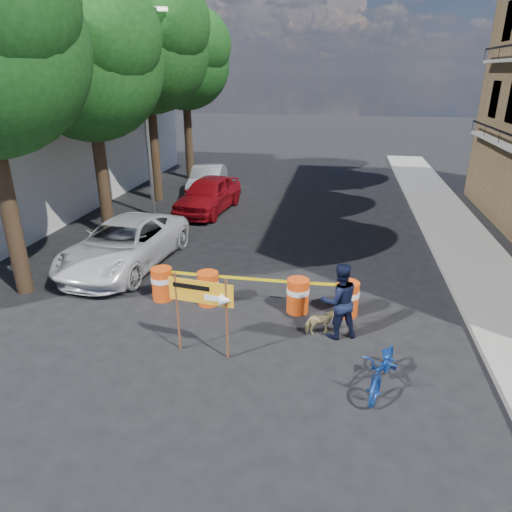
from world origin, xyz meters
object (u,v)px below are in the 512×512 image
at_px(barrel_mid_left, 208,288).
at_px(bicycle, 386,349).
at_px(detour_sign, 209,299).
at_px(barrel_far_right, 347,298).
at_px(barrel_mid_right, 298,295).
at_px(sedan_red, 208,194).
at_px(barrel_far_left, 162,283).
at_px(pedestrian, 339,301).
at_px(suv_white, 124,244).
at_px(dog, 321,323).
at_px(sedan_silver, 208,180).

xyz_separation_m(barrel_mid_left, bicycle, (4.28, -2.77, 0.41)).
bearing_deg(bicycle, detour_sign, -170.20).
bearing_deg(barrel_far_right, barrel_mid_right, -177.02).
xyz_separation_m(barrel_mid_left, sedan_red, (-2.37, 8.38, 0.30)).
bearing_deg(barrel_far_right, barrel_far_left, -179.78).
distance_m(bicycle, sedan_red, 12.99).
xyz_separation_m(pedestrian, suv_white, (-6.68, 3.01, -0.18)).
xyz_separation_m(bicycle, dog, (-1.28, 1.77, -0.58)).
bearing_deg(barrel_mid_left, pedestrian, -16.41).
xyz_separation_m(barrel_far_left, barrel_mid_left, (1.29, -0.05, 0.00)).
height_order(dog, suv_white, suv_white).
relative_size(barrel_mid_right, sedan_red, 0.20).
relative_size(barrel_mid_left, sedan_silver, 0.21).
bearing_deg(barrel_far_left, barrel_mid_left, -2.01).
relative_size(bicycle, suv_white, 0.33).
distance_m(pedestrian, bicycle, 1.98).
distance_m(barrel_mid_left, detour_sign, 2.56).
bearing_deg(sedan_red, sedan_silver, 113.33).
xyz_separation_m(barrel_mid_right, sedan_silver, (-5.66, 11.49, 0.22)).
bearing_deg(detour_sign, sedan_silver, 113.37).
xyz_separation_m(detour_sign, pedestrian, (2.68, 1.29, -0.45)).
relative_size(barrel_mid_right, bicycle, 0.51).
distance_m(barrel_mid_left, sedan_silver, 11.95).
bearing_deg(bicycle, dog, 143.22).
height_order(pedestrian, sedan_silver, pedestrian).
distance_m(barrel_mid_left, suv_white, 3.87).
relative_size(barrel_far_right, sedan_silver, 0.21).
bearing_deg(barrel_far_left, bicycle, -26.78).
height_order(barrel_far_left, suv_white, suv_white).
xyz_separation_m(barrel_far_left, sedan_silver, (-2.00, 11.44, 0.22)).
height_order(barrel_far_left, bicycle, bicycle).
bearing_deg(detour_sign, barrel_mid_right, 61.35).
relative_size(detour_sign, sedan_silver, 0.44).
bearing_deg(barrel_mid_left, sedan_red, 105.77).
distance_m(pedestrian, dog, 0.72).
bearing_deg(barrel_far_right, barrel_mid_left, -178.98).
bearing_deg(detour_sign, barrel_far_right, 46.27).
bearing_deg(barrel_far_left, pedestrian, -12.57).
bearing_deg(suv_white, detour_sign, -42.34).
distance_m(barrel_far_right, detour_sign, 3.84).
bearing_deg(barrel_mid_right, barrel_far_left, 179.28).
relative_size(barrel_mid_left, barrel_far_right, 1.00).
bearing_deg(pedestrian, suv_white, -46.28).
xyz_separation_m(barrel_far_right, suv_white, (-6.90, 1.95, 0.26)).
bearing_deg(detour_sign, bicycle, -0.47).
bearing_deg(bicycle, pedestrian, 134.18).
height_order(barrel_far_left, barrel_mid_right, same).
distance_m(barrel_far_left, barrel_mid_left, 1.29).
distance_m(barrel_mid_right, sedan_silver, 12.81).
height_order(barrel_mid_right, barrel_far_right, same).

